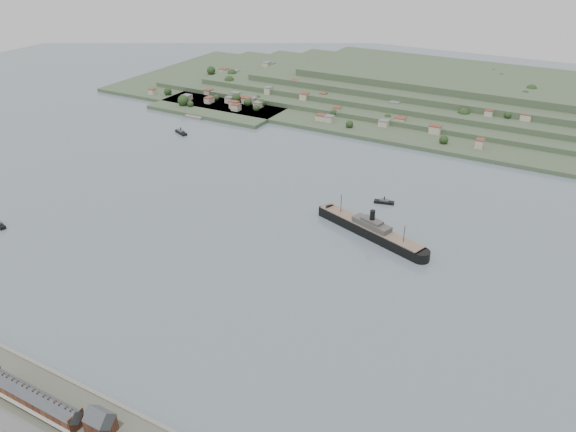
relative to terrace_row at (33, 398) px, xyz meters
The scene contains 7 objects.
ground 168.46m from the terrace_row, 86.59° to the left, with size 1400.00×1400.00×0.00m, color slate.
terrace_row is the anchor object (origin of this frame).
gabled_building 37.74m from the terrace_row, ahead, with size 10.40×10.18×14.09m.
far_peninsula 562.42m from the terrace_row, 86.14° to the left, with size 760.00×309.00×30.00m.
steamship 234.74m from the terrace_row, 72.41° to the left, with size 97.51×42.50×24.20m.
ferry_west 369.34m from the terrace_row, 118.41° to the left, with size 18.50×11.90×6.76m.
ferry_east 282.83m from the terrace_row, 76.68° to the left, with size 16.16×7.91×5.84m.
Camera 1 is at (180.05, -273.34, 198.83)m, focal length 35.00 mm.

